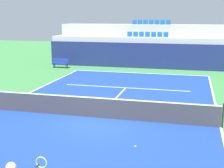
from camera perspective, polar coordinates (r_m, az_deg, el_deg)
ground_plane at (r=14.87m, az=-2.60°, el=-6.08°), size 80.00×80.00×0.00m
court_surface at (r=14.87m, az=-2.60°, el=-6.06°), size 11.00×24.00×0.01m
baseline_far at (r=26.20m, az=4.97°, el=1.96°), size 11.00×0.10×0.00m
sideline_right at (r=14.35m, az=18.91°, el=-7.40°), size 0.10×24.00×0.00m
service_line_far at (r=20.85m, az=2.48°, el=-0.67°), size 8.26×0.10×0.00m
centre_service_line at (r=17.82m, az=0.37°, el=-2.91°), size 0.10×6.40×0.00m
back_wall at (r=28.59m, az=5.87°, el=5.05°), size 17.86×0.30×2.24m
stands_tier_lower at (r=29.89m, az=6.26°, el=5.81°), size 17.86×2.40×2.71m
stands_tier_upper at (r=32.20m, az=6.89°, el=7.20°), size 17.86×2.40×3.77m
seating_row_lower at (r=29.86m, az=6.35°, el=8.66°), size 3.81×0.44×0.44m
seating_row_upper at (r=32.19m, az=7.00°, el=10.77°), size 3.81×0.44×0.44m
tennis_net at (r=14.72m, az=-2.62°, el=-4.20°), size 11.08×0.08×1.07m
player_bench at (r=29.07m, az=-9.21°, el=3.86°), size 1.50×0.40×0.85m
tennis_ball_2 at (r=11.71m, az=4.18°, el=-11.08°), size 0.07×0.07×0.07m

